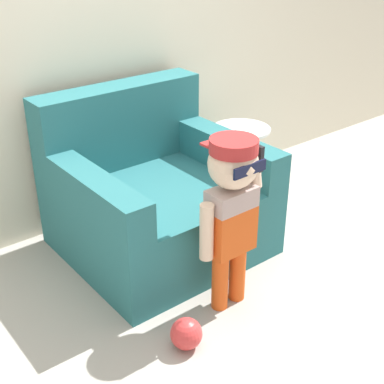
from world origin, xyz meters
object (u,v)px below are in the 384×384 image
side_table (240,157)px  toy_ball (186,334)px  person_child (231,199)px  armchair (154,196)px

side_table → toy_ball: (-1.26, -0.98, -0.25)m
side_table → person_child: bearing=-135.7°
toy_ball → armchair: bearing=63.9°
toy_ball → side_table: bearing=37.9°
person_child → side_table: 1.26m
person_child → side_table: size_ratio=1.73×
armchair → side_table: bearing=8.3°
armchair → side_table: 0.84m
person_child → toy_ball: bearing=-161.6°
armchair → toy_ball: bearing=-116.1°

